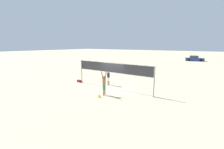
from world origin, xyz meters
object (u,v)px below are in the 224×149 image
object	(u,v)px
volleyball	(99,96)
parked_car_mid	(194,59)
player_blocker	(108,75)
volleyball_net	(112,70)
player_spiker	(104,83)
gear_bag	(79,81)

from	to	relation	value
volleyball	parked_car_mid	xyz separation A→B (m)	(2.75, 35.37, 0.50)
player_blocker	parked_car_mid	bearing A→B (deg)	172.28
volleyball	parked_car_mid	world-z (taller)	parked_car_mid
player_blocker	volleyball	bearing A→B (deg)	24.80
volleyball_net	parked_car_mid	distance (m)	33.01
volleyball_net	player_blocker	size ratio (longest dim) A/B	4.02
player_spiker	player_blocker	world-z (taller)	player_spiker
volleyball_net	volleyball	xyz separation A→B (m)	(0.51, -2.54, -1.76)
volleyball_net	player_spiker	distance (m)	2.14
volleyball_net	parked_car_mid	bearing A→B (deg)	84.33
volleyball	gear_bag	size ratio (longest dim) A/B	0.42
player_spiker	player_blocker	bearing A→B (deg)	29.87
volleyball_net	volleyball	world-z (taller)	volleyball_net
volleyball_net	player_spiker	world-z (taller)	volleyball_net
gear_bag	parked_car_mid	world-z (taller)	parked_car_mid
volleyball	gear_bag	xyz separation A→B (m)	(-5.00, 2.49, 0.02)
volleyball_net	player_blocker	world-z (taller)	volleyball_net
volleyball	parked_car_mid	size ratio (longest dim) A/B	0.05
player_blocker	volleyball	xyz separation A→B (m)	(1.58, -3.42, -0.97)
volleyball	player_spiker	bearing A→B (deg)	87.58
gear_bag	parked_car_mid	size ratio (longest dim) A/B	0.12
player_spiker	gear_bag	size ratio (longest dim) A/B	3.86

